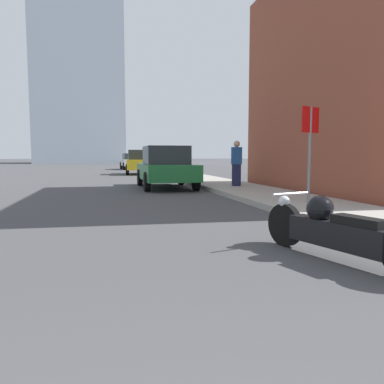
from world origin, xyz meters
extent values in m
cube|color=#9E998E|center=(4.95, 40.00, 0.07)|extent=(2.35, 240.00, 0.15)
cylinder|color=black|center=(2.62, 4.84, 0.30)|extent=(0.26, 0.60, 0.59)
cube|color=black|center=(2.86, 4.00, 0.32)|extent=(0.60, 1.35, 0.31)
sphere|color=black|center=(2.79, 4.25, 0.60)|extent=(0.33, 0.33, 0.33)
cube|color=black|center=(2.94, 3.72, 0.53)|extent=(0.38, 0.65, 0.10)
sphere|color=silver|center=(2.61, 4.87, 0.63)|extent=(0.16, 0.16, 0.16)
cylinder|color=silver|center=(2.65, 4.75, 0.74)|extent=(0.61, 0.21, 0.04)
cube|color=#1E6B33|center=(2.54, 14.84, 0.65)|extent=(1.90, 4.53, 0.60)
cube|color=#23282D|center=(2.54, 14.84, 1.30)|extent=(1.62, 2.18, 0.70)
cylinder|color=black|center=(1.64, 16.25, 0.35)|extent=(0.20, 0.70, 0.70)
cylinder|color=black|center=(3.44, 16.24, 0.35)|extent=(0.20, 0.70, 0.70)
cylinder|color=black|center=(1.63, 13.44, 0.35)|extent=(0.20, 0.70, 0.70)
cylinder|color=black|center=(3.43, 13.44, 0.35)|extent=(0.20, 0.70, 0.70)
cube|color=gold|center=(2.51, 26.58, 0.69)|extent=(1.90, 4.06, 0.67)
cube|color=#23282D|center=(2.51, 26.58, 1.36)|extent=(1.55, 1.98, 0.67)
cylinder|color=black|center=(1.76, 27.85, 0.35)|extent=(0.23, 0.71, 0.70)
cylinder|color=black|center=(3.39, 27.77, 0.35)|extent=(0.23, 0.71, 0.70)
cylinder|color=black|center=(1.64, 25.38, 0.35)|extent=(0.23, 0.71, 0.70)
cylinder|color=black|center=(3.27, 25.30, 0.35)|extent=(0.23, 0.71, 0.70)
cube|color=silver|center=(2.70, 36.72, 0.65)|extent=(2.07, 4.27, 0.62)
cube|color=#23282D|center=(2.70, 36.72, 1.25)|extent=(1.67, 2.09, 0.57)
cylinder|color=black|center=(1.76, 37.96, 0.34)|extent=(0.24, 0.70, 0.69)
cylinder|color=black|center=(3.49, 38.07, 0.34)|extent=(0.24, 0.70, 0.69)
cylinder|color=black|center=(1.91, 35.38, 0.34)|extent=(0.24, 0.70, 0.69)
cylinder|color=black|center=(3.65, 35.49, 0.34)|extent=(0.24, 0.70, 0.69)
cylinder|color=slate|center=(4.90, 8.12, 1.28)|extent=(0.07, 0.07, 2.26)
cube|color=red|center=(4.90, 8.12, 2.11)|extent=(0.57, 0.26, 0.60)
cube|color=#1E2347|center=(4.96, 13.34, 0.55)|extent=(0.29, 0.20, 0.81)
cube|color=#235193|center=(4.96, 13.34, 1.28)|extent=(0.36, 0.20, 0.64)
sphere|color=tan|center=(4.96, 13.34, 1.72)|extent=(0.24, 0.24, 0.24)
camera|label=1|loc=(0.18, 0.10, 1.25)|focal=35.00mm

